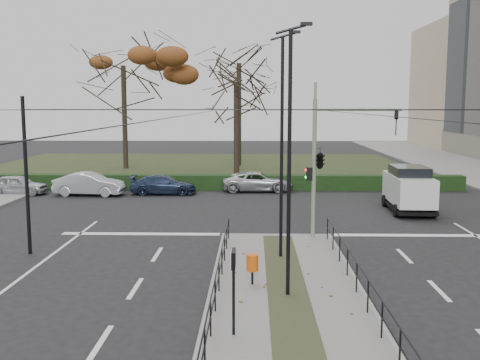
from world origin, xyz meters
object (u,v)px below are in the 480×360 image
at_px(streetlamp_median_near, 290,161).
at_px(bare_tree_center, 239,71).
at_px(parked_car_second, 89,184).
at_px(streetlamp_median_far, 282,145).
at_px(bare_tree_near, 236,89).
at_px(traffic_light, 322,157).
at_px(litter_bin, 252,263).
at_px(white_van, 409,188).
at_px(info_panel, 233,269).
at_px(rust_tree, 123,66).
at_px(parked_car_third, 163,185).
at_px(parked_car_fourth, 258,182).
at_px(parked_car_first, 18,185).

distance_m(streetlamp_median_near, bare_tree_center, 36.37).
xyz_separation_m(streetlamp_median_near, bare_tree_center, (-2.36, 36.00, 4.64)).
bearing_deg(bare_tree_center, parked_car_second, -117.62).
height_order(streetlamp_median_far, bare_tree_near, bare_tree_near).
distance_m(traffic_light, litter_bin, 7.54).
distance_m(streetlamp_median_far, white_van, 12.42).
bearing_deg(streetlamp_median_near, bare_tree_center, 93.76).
xyz_separation_m(traffic_light, info_panel, (-3.34, -10.29, -1.72)).
bearing_deg(rust_tree, streetlamp_median_far, -67.04).
height_order(litter_bin, bare_tree_near, bare_tree_near).
bearing_deg(info_panel, bare_tree_center, 91.26).
distance_m(streetlamp_median_far, parked_car_third, 17.08).
xyz_separation_m(streetlamp_median_far, parked_car_third, (-6.77, 15.25, -3.65)).
relative_size(streetlamp_median_far, parked_car_third, 1.93).
distance_m(streetlamp_median_far, parked_car_fourth, 17.01).
height_order(parked_car_second, parked_car_fourth, parked_car_second).
height_order(parked_car_first, parked_car_fourth, parked_car_fourth).
relative_size(info_panel, bare_tree_near, 0.22).
distance_m(parked_car_second, bare_tree_near, 14.09).
bearing_deg(streetlamp_median_far, parked_car_first, 137.14).
distance_m(info_panel, parked_car_fourth, 23.72).
bearing_deg(info_panel, streetlamp_median_near, 62.45).
xyz_separation_m(traffic_light, white_van, (5.42, 6.42, -2.23)).
relative_size(parked_car_second, parked_car_third, 1.04).
bearing_deg(bare_tree_near, parked_car_third, -118.16).
xyz_separation_m(streetlamp_median_near, white_van, (7.25, 13.81, -2.83)).
bearing_deg(streetlamp_median_near, parked_car_fourth, 92.02).
bearing_deg(white_van, streetlamp_median_far, -126.98).
xyz_separation_m(info_panel, parked_car_second, (-9.84, 21.71, -1.07)).
bearing_deg(parked_car_third, parked_car_second, 96.59).
bearing_deg(litter_bin, parked_car_third, 107.21).
distance_m(info_panel, parked_car_second, 23.86).
bearing_deg(parked_car_fourth, parked_car_second, 99.00).
bearing_deg(parked_car_first, parked_car_third, -87.14).
xyz_separation_m(parked_car_first, parked_car_fourth, (15.30, 1.73, 0.01)).
bearing_deg(rust_tree, info_panel, -73.35).
bearing_deg(parked_car_third, rust_tree, 20.84).
bearing_deg(streetlamp_median_near, traffic_light, 76.08).
xyz_separation_m(rust_tree, bare_tree_center, (9.95, 2.76, -0.28)).
distance_m(parked_car_second, parked_car_fourth, 10.80).
height_order(parked_car_first, rust_tree, rust_tree).
distance_m(streetlamp_median_near, rust_tree, 35.79).
bearing_deg(bare_tree_center, traffic_light, -81.66).
distance_m(parked_car_first, rust_tree, 16.90).
relative_size(parked_car_second, bare_tree_center, 0.35).
relative_size(streetlamp_median_far, bare_tree_center, 0.65).
relative_size(rust_tree, bare_tree_near, 1.20).
bearing_deg(white_van, parked_car_third, 158.18).
bearing_deg(info_panel, parked_car_third, 103.27).
bearing_deg(traffic_light, rust_tree, 118.69).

